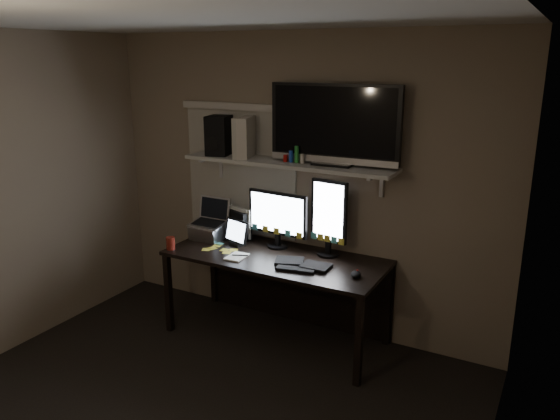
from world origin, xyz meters
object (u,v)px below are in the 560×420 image
Objects in this scene: mouse at (356,274)px; laptop at (208,220)px; cup at (171,243)px; game_console at (246,137)px; tv at (335,125)px; desk at (283,271)px; keyboard at (302,264)px; monitor_landscape at (278,219)px; monitor_portrait at (329,218)px; speaker at (219,135)px; tablet at (237,232)px.

laptop reaches higher than mouse.
game_console reaches higher than cup.
mouse is 1.14m from tv.
desk is at bearing 2.07° from laptop.
keyboard is 4.06× the size of mouse.
mouse is at bearing -16.69° from desk.
game_console reaches higher than desk.
monitor_landscape is (-0.09, 0.08, 0.42)m from desk.
desk is 2.82× the size of monitor_portrait.
tv is 3.11× the size of speaker.
tv is at bearing 121.39° from mouse.
desk is 0.63m from monitor_portrait.
laptop is (-0.73, -0.03, 0.35)m from desk.
mouse is at bearing 8.36° from tablet.
speaker is at bearing -170.26° from monitor_portrait.
game_console reaches higher than laptop.
speaker reaches higher than mouse.
keyboard is 1.05m from laptop.
tablet reaches higher than desk.
cup is (-0.85, -0.40, 0.23)m from desk.
keyboard is 1.10m from tv.
tablet is at bearing -4.62° from laptop.
tv is 3.08× the size of game_console.
laptop is at bearing -178.59° from game_console.
desk is at bearing -26.83° from game_console.
mouse reaches higher than keyboard.
cup is at bearing -107.82° from laptop.
tv is at bearing 33.74° from monitor_portrait.
laptop is 1.05× the size of game_console.
desk is 0.97m from cup.
tablet is 0.33m from laptop.
speaker is (-0.26, -0.02, -0.00)m from game_console.
monitor_portrait is 1.92× the size of speaker.
game_console is (-0.39, 0.08, 1.09)m from desk.
monitor_landscape is at bearing -178.32° from tv.
monitor_landscape is at bearing 139.04° from desk.
tablet is 0.80× the size of speaker.
desk is 1.27m from speaker.
tablet is at bearing -117.54° from game_console.
monitor_landscape is at bearing 145.67° from mouse.
mouse reaches higher than desk.
tv is 0.79m from game_console.
laptop is 0.34× the size of tv.
monitor_portrait is (0.46, 0.02, 0.07)m from monitor_landscape.
speaker reaches higher than desk.
tablet is (-0.78, -0.15, -0.20)m from monitor_portrait.
tablet is at bearing -39.49° from speaker.
mouse is (0.44, -0.01, 0.01)m from keyboard.
tablet is (-0.33, -0.13, -0.13)m from monitor_landscape.
mouse is at bearing 6.65° from cup.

